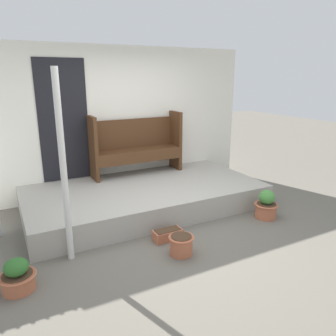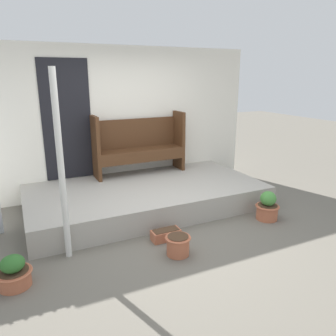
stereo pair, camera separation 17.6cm
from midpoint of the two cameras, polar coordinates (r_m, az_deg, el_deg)
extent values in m
plane|color=#666056|center=(4.66, 0.85, -10.94)|extent=(24.00, 24.00, 0.00)
cube|color=#A8A399|center=(5.41, -2.85, -4.93)|extent=(3.74, 1.91, 0.36)
cube|color=white|center=(6.04, -6.63, 8.14)|extent=(4.94, 0.06, 2.60)
cube|color=black|center=(5.75, -16.35, 7.93)|extent=(0.80, 0.02, 2.00)
cylinder|color=silver|center=(3.81, -16.87, -0.11)|extent=(0.07, 0.07, 2.19)
cube|color=#4C2D19|center=(5.67, -11.56, 3.38)|extent=(0.06, 0.40, 1.09)
cube|color=#4C2D19|center=(6.24, 2.71, 4.82)|extent=(0.06, 0.40, 1.09)
cube|color=#4C2D19|center=(5.93, -4.07, 3.14)|extent=(1.53, 0.42, 0.04)
cube|color=#4C2D19|center=(5.79, -3.36, 1.78)|extent=(1.53, 0.05, 0.17)
cube|color=#4C2D19|center=(6.04, -4.76, 6.09)|extent=(1.53, 0.06, 0.53)
cylinder|color=#B26042|center=(3.84, -23.91, -17.22)|extent=(0.32, 0.32, 0.18)
torus|color=#B26042|center=(3.81, -24.05, -16.26)|extent=(0.37, 0.37, 0.02)
cylinder|color=#422D1E|center=(3.80, -24.07, -16.05)|extent=(0.30, 0.30, 0.01)
ellipsoid|color=#2D6628|center=(3.76, -24.22, -14.98)|extent=(0.24, 0.24, 0.17)
cylinder|color=#B26042|center=(4.06, 3.03, -13.35)|extent=(0.28, 0.28, 0.24)
torus|color=#B26042|center=(4.01, 3.05, -12.02)|extent=(0.32, 0.32, 0.02)
cylinder|color=#422D1E|center=(4.01, 3.05, -11.82)|extent=(0.25, 0.25, 0.01)
cylinder|color=#B26042|center=(5.22, 17.80, -7.35)|extent=(0.31, 0.31, 0.22)
torus|color=#B26042|center=(5.18, 17.89, -6.34)|extent=(0.35, 0.35, 0.02)
cylinder|color=#422D1E|center=(5.18, 17.91, -6.18)|extent=(0.29, 0.29, 0.01)
ellipsoid|color=#478C3D|center=(5.14, 18.01, -5.08)|extent=(0.23, 0.23, 0.22)
cube|color=#B76647|center=(4.41, 0.78, -11.57)|extent=(0.38, 0.18, 0.14)
cube|color=#422D1E|center=(4.38, 0.79, -10.73)|extent=(0.34, 0.15, 0.01)
camera|label=1|loc=(0.09, -88.93, 0.30)|focal=35.00mm
camera|label=2|loc=(0.09, 91.07, -0.30)|focal=35.00mm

